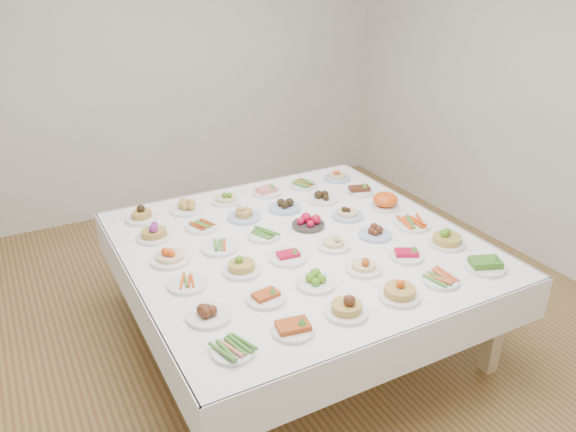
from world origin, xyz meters
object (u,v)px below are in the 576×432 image
display_table (299,251)px  dish_0 (233,348)px  dish_35 (337,174)px  dish_18 (170,252)px

display_table → dish_0: (-0.83, -0.83, 0.09)m
display_table → dish_0: bearing=-134.9°
dish_35 → dish_0: bearing=-135.1°
dish_35 → dish_18: bearing=-158.3°
dish_0 → dish_35: 2.35m
display_table → dish_35: (0.83, 0.82, 0.12)m
dish_35 → display_table: bearing=-135.4°
display_table → dish_0: 1.18m
dish_0 → dish_18: bearing=89.7°
display_table → dish_18: bearing=168.8°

